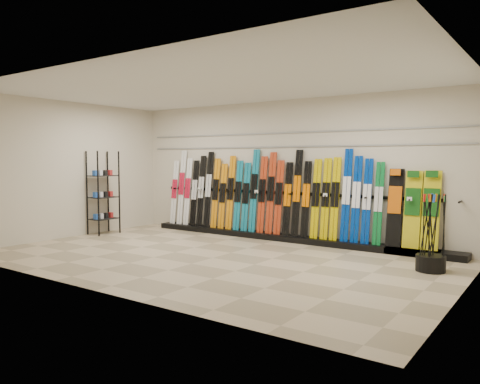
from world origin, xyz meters
The scene contains 13 objects.
floor centered at (0.00, 0.00, 0.00)m, with size 8.00×8.00×0.00m, color gray.
back_wall centered at (0.00, 2.50, 1.50)m, with size 8.00×8.00×0.00m, color beige.
left_wall centered at (-4.00, 0.00, 1.50)m, with size 5.00×5.00×0.00m, color beige.
right_wall centered at (4.00, 0.00, 1.50)m, with size 5.00×5.00×0.00m, color beige.
ceiling centered at (0.00, 0.00, 3.00)m, with size 8.00×8.00×0.00m, color silver.
ski_rack_base centered at (0.22, 2.28, 0.06)m, with size 8.00×0.40×0.12m, color black.
skis centered at (-0.45, 2.33, 0.95)m, with size 5.38×0.24×1.83m.
snowboards centered at (2.78, 2.35, 0.83)m, with size 0.93×0.22×1.44m.
accessory_rack centered at (-3.75, 0.67, 0.96)m, with size 0.40×0.60×1.92m, color black.
pole_bin centered at (3.37, 1.17, 0.12)m, with size 0.45×0.45×0.25m, color black.
ski_poles centered at (3.38, 1.17, 0.61)m, with size 0.37×0.35×1.18m.
slatwall_rail_0 centered at (0.00, 2.48, 2.00)m, with size 7.60×0.02×0.03m, color gray.
slatwall_rail_1 centered at (0.00, 2.48, 2.30)m, with size 7.60×0.02×0.03m, color gray.
Camera 1 is at (5.05, -6.35, 1.73)m, focal length 35.00 mm.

